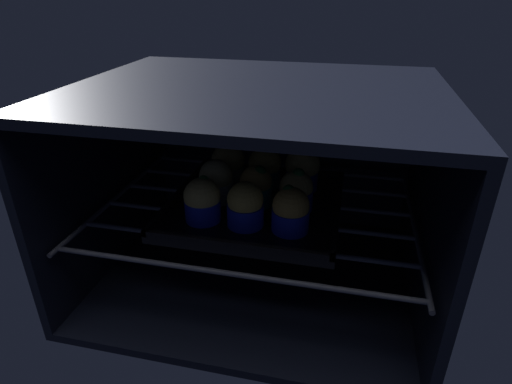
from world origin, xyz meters
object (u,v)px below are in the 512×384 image
muffin_row1_col1 (257,186)px  muffin_row0_col1 (245,206)px  muffin_row2_col0 (228,164)px  muffin_row1_col0 (216,181)px  muffin_row0_col0 (202,201)px  muffin_row1_col2 (296,191)px  muffin_row2_col2 (302,169)px  baking_tray (256,205)px  muffin_row0_col2 (291,211)px  muffin_row2_col1 (264,168)px

muffin_row1_col1 → muffin_row0_col1: bearing=-91.1°
muffin_row0_col1 → muffin_row2_col0: muffin_row2_col0 is taller
muffin_row0_col1 → muffin_row1_col0: size_ratio=0.97×
muffin_row0_col0 → muffin_row1_col2: same height
muffin_row2_col2 → muffin_row1_col2: bearing=-90.0°
baking_tray → muffin_row1_col2: muffin_row1_col2 is taller
muffin_row0_col2 → muffin_row2_col2: size_ratio=0.92×
muffin_row1_col2 → muffin_row2_col2: muffin_row2_col2 is taller
baking_tray → muffin_row1_col2: bearing=-2.8°
muffin_row1_col0 → muffin_row1_col2: (14.21, -0.08, -0.32)cm
muffin_row0_col2 → muffin_row1_col0: bearing=153.4°
muffin_row0_col1 → muffin_row2_col1: muffin_row2_col1 is taller
muffin_row0_col0 → muffin_row2_col0: muffin_row2_col0 is taller
muffin_row1_col0 → muffin_row2_col0: bearing=89.8°
muffin_row2_col0 → muffin_row1_col1: bearing=-45.8°
muffin_row2_col1 → muffin_row2_col2: (7.18, 0.22, 0.31)cm
muffin_row2_col1 → muffin_row2_col2: 7.19cm
muffin_row0_col2 → muffin_row1_col1: (-7.04, 7.30, -0.00)cm
muffin_row1_col0 → muffin_row2_col1: bearing=47.6°
muffin_row0_col2 → muffin_row1_col0: muffin_row1_col0 is taller
muffin_row2_col0 → muffin_row2_col2: bearing=1.3°
muffin_row1_col1 → muffin_row1_col2: (6.89, -0.18, -0.14)cm
muffin_row1_col2 → muffin_row2_col0: bearing=151.5°
muffin_row1_col0 → muffin_row1_col1: bearing=0.8°
muffin_row0_col1 → muffin_row2_col2: 16.76cm
muffin_row0_col1 → baking_tray: bearing=90.1°
baking_tray → muffin_row1_col0: size_ratio=3.87×
muffin_row0_col1 → muffin_row0_col2: (7.17, 0.07, -0.05)cm
muffin_row2_col1 → muffin_row1_col2: bearing=-47.4°
muffin_row0_col1 → muffin_row2_col0: bearing=115.7°
baking_tray → muffin_row1_col2: size_ratio=3.94×
muffin_row2_col0 → muffin_row1_col0: bearing=-90.2°
muffin_row1_col2 → muffin_row2_col2: 8.05cm
muffin_row2_col1 → muffin_row2_col0: bearing=-179.1°
baking_tray → muffin_row0_col2: bearing=-46.0°
baking_tray → muffin_row1_col1: 3.90cm
muffin_row1_col1 → muffin_row2_col1: muffin_row2_col1 is taller
muffin_row0_col1 → muffin_row1_col1: 7.37cm
baking_tray → muffin_row0_col2: 11.07cm
muffin_row1_col1 → muffin_row2_col2: bearing=48.7°
muffin_row0_col2 → muffin_row2_col1: muffin_row2_col1 is taller
muffin_row1_col1 → muffin_row2_col0: size_ratio=0.93×
muffin_row0_col1 → muffin_row2_col1: size_ratio=0.97×
muffin_row1_col0 → muffin_row1_col1: (7.32, 0.10, -0.18)cm
muffin_row0_col0 → muffin_row1_col1: bearing=44.9°
muffin_row0_col0 → muffin_row2_col1: 16.47cm
muffin_row2_col1 → muffin_row0_col0: bearing=-115.2°
muffin_row2_col1 → muffin_row2_col2: muffin_row2_col2 is taller
baking_tray → muffin_row2_col0: size_ratio=3.77×
muffin_row0_col1 → muffin_row1_col1: (0.14, 7.37, -0.06)cm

